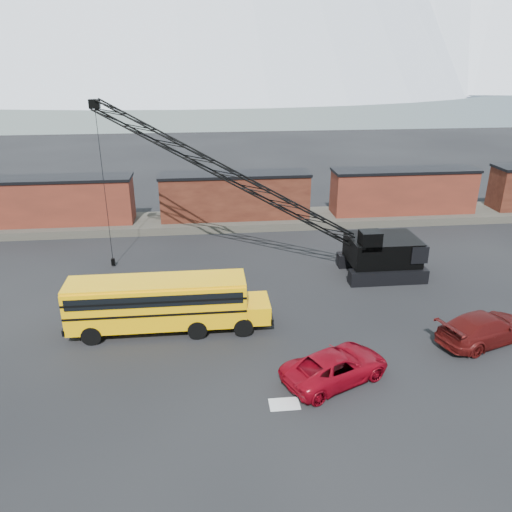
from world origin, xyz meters
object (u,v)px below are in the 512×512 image
Objects in this scene: red_pickup at (336,366)px; crawler_crane at (237,179)px; maroon_suv at (485,328)px; school_bus at (164,302)px.

red_pickup is 15.57m from crawler_crane.
maroon_suv is (9.12, 2.57, 0.08)m from red_pickup.
maroon_suv is at bearing -41.11° from crawler_crane.
school_bus is 10.38m from red_pickup.
red_pickup is at bearing -74.74° from crawler_crane.
school_bus is at bearing -120.84° from crawler_crane.
maroon_suv is at bearing -10.00° from school_bus.
school_bus is 10.73m from crawler_crane.
red_pickup is 9.48m from maroon_suv.
maroon_suv is 18.14m from crawler_crane.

